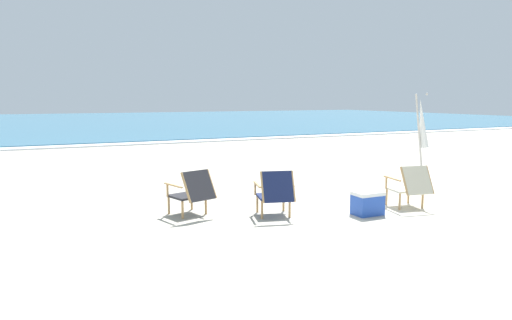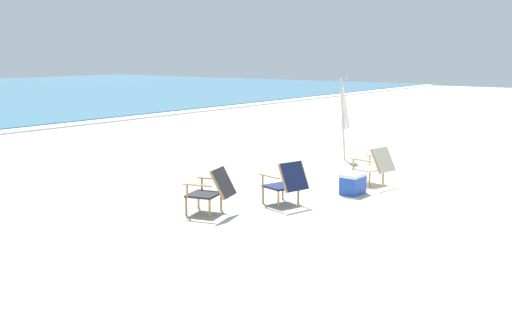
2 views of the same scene
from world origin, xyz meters
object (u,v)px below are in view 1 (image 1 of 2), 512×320
Objects in this scene: beach_chair_front_right at (192,191)px; umbrella_furled_white at (422,124)px; cooler_box at (367,203)px; beach_chair_far_center at (275,192)px; beach_chair_front_left at (410,185)px.

umbrella_furled_white is (5.83, 0.73, 0.95)m from beach_chair_front_right.
beach_chair_front_right reaches higher than cooler_box.
beach_chair_far_center is 1.39m from beach_chair_front_right.
beach_chair_far_center is at bearing -28.91° from beach_chair_front_right.
beach_chair_front_right is 5.95m from umbrella_furled_white.
beach_chair_front_left is at bearing 0.84° from cooler_box.
umbrella_furled_white reaches higher than beach_chair_front_right.
beach_chair_front_right is (-3.68, 1.18, -0.00)m from beach_chair_front_left.
beach_chair_front_left is 3.03m from umbrella_furled_white.
cooler_box is (-0.96, -0.01, -0.22)m from beach_chair_front_left.
beach_chair_front_left is at bearing -17.79° from beach_chair_front_right.
beach_chair_far_center reaches higher than beach_chair_front_right.
beach_chair_front_right is at bearing 151.09° from beach_chair_far_center.
beach_chair_far_center is at bearing 160.84° from cooler_box.
beach_chair_far_center is 1.73× the size of cooler_box.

